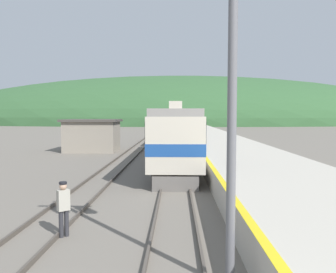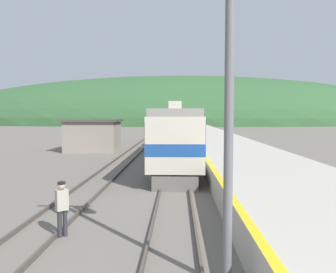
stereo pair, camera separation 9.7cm
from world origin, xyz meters
name	(u,v)px [view 1 (the left image)]	position (x,y,z in m)	size (l,w,h in m)	color
track_main	(176,132)	(0.00, 70.00, 0.08)	(1.52, 180.00, 0.16)	#4C443D
track_siding	(157,132)	(-4.34, 70.00, 0.08)	(1.52, 180.00, 0.16)	#4C443D
platform	(207,135)	(4.95, 50.00, 0.57)	(6.37, 140.00, 1.15)	#BCB5A5
distant_hills	(176,123)	(0.00, 152.96, 0.00)	(231.37, 104.12, 43.05)	#335B33
station_shed	(92,135)	(-8.75, 31.08, 1.70)	(5.66, 4.55, 3.35)	gray
express_train_lead_car	(176,135)	(0.00, 22.72, 2.25)	(3.02, 19.66, 4.48)	black
carriage_second	(176,126)	(0.00, 44.20, 2.24)	(3.01, 21.08, 4.12)	black
carriage_third	(176,122)	(0.00, 66.17, 2.24)	(3.01, 21.08, 4.12)	black
carriage_fourth	(176,121)	(0.00, 88.13, 2.24)	(3.01, 21.08, 4.12)	black
signal_mast_main	(233,18)	(1.22, 4.17, 5.81)	(2.20, 0.42, 8.84)	slate
track_worker	(63,206)	(-3.46, 7.11, 0.99)	(0.42, 0.40, 1.73)	#2D2D33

